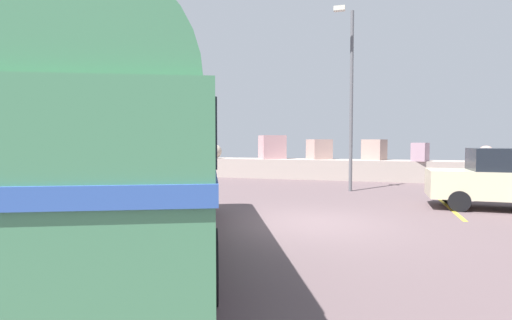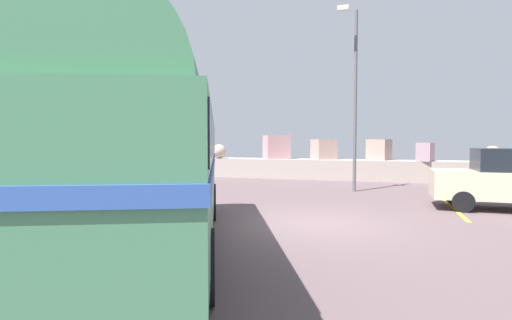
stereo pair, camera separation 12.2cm
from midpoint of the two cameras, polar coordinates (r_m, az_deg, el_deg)
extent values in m
cube|color=#5C4A4D|center=(9.96, 8.80, -9.30)|extent=(32.00, 26.00, 0.02)
cube|color=#A5968D|center=(21.53, 13.72, -1.42)|extent=(31.36, 1.80, 1.10)
cube|color=#999697|center=(25.75, -15.03, 1.47)|extent=(0.95, 0.83, 0.91)
sphere|color=#A69889|center=(24.21, -9.85, 1.40)|extent=(0.87, 0.87, 0.87)
sphere|color=#A99B88|center=(22.75, -5.33, 1.29)|extent=(0.83, 0.83, 0.83)
cube|color=#B3878A|center=(22.41, 3.20, 1.94)|extent=(1.86, 1.88, 1.35)
cube|color=tan|center=(21.97, 10.15, 1.58)|extent=(1.57, 1.59, 1.11)
cube|color=#A58A80|center=(21.67, 17.92, 1.46)|extent=(1.36, 1.25, 1.10)
cube|color=#A68695|center=(21.05, 23.96, 1.09)|extent=(0.96, 1.11, 0.93)
sphere|color=tan|center=(22.35, 31.76, 0.81)|extent=(0.78, 0.78, 0.78)
cube|color=gold|center=(13.48, 27.45, -6.35)|extent=(0.12, 4.40, 0.01)
cylinder|color=black|center=(10.41, -18.74, -6.14)|extent=(0.64, 0.99, 0.96)
cylinder|color=black|center=(10.15, -6.43, -6.24)|extent=(0.64, 0.99, 0.96)
cylinder|color=black|center=(5.58, -31.16, -14.11)|extent=(0.64, 0.99, 0.96)
cylinder|color=black|center=(5.07, -7.08, -15.42)|extent=(0.64, 0.99, 0.96)
cube|color=#427C55|center=(7.54, -15.11, -1.20)|extent=(5.56, 8.66, 2.10)
cylinder|color=#427C55|center=(7.54, -15.21, 6.78)|extent=(5.24, 8.27, 2.20)
cube|color=#3053A0|center=(7.54, -15.11, -0.80)|extent=(5.64, 8.76, 0.20)
cube|color=black|center=(7.52, -15.16, 3.19)|extent=(5.46, 8.37, 0.64)
cube|color=silver|center=(11.84, -11.71, -4.00)|extent=(2.15, 1.06, 0.28)
cylinder|color=black|center=(12.82, 28.59, -5.44)|extent=(0.62, 0.21, 0.62)
cylinder|color=black|center=(14.32, 27.56, -4.60)|extent=(0.62, 0.21, 0.62)
cube|color=beige|center=(13.78, 33.32, -3.13)|extent=(4.13, 1.78, 0.84)
cylinder|color=#5B5B60|center=(16.49, 14.70, 8.33)|extent=(0.14, 0.14, 7.43)
cube|color=beige|center=(16.60, 13.01, 21.09)|extent=(0.44, 0.24, 0.18)
camera|label=1|loc=(0.06, -89.52, 0.02)|focal=26.98mm
camera|label=2|loc=(0.06, 90.48, -0.02)|focal=26.98mm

